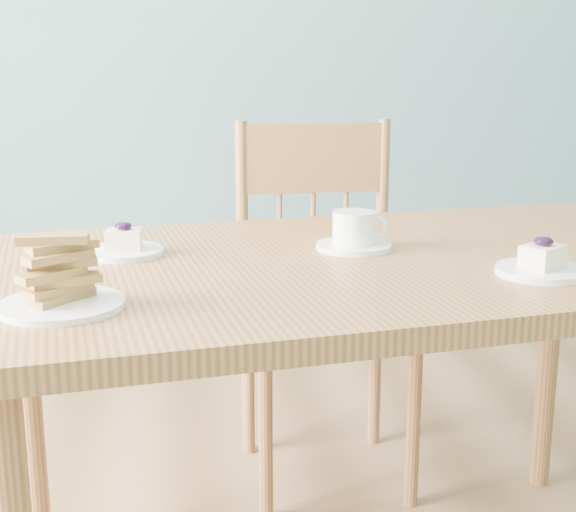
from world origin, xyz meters
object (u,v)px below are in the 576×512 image
Objects in this scene: dining_table at (371,295)px; biscotti_plate at (60,283)px; coffee_cup at (355,233)px; cheesecake_plate_far at (124,246)px; dining_chair at (323,301)px; cheesecake_plate_near at (542,265)px.

biscotti_plate is (-0.57, -0.26, 0.12)m from dining_table.
coffee_cup is at bearing 98.68° from dining_table.
dining_table is at bearing 24.82° from biscotti_plate.
coffee_cup reaches higher than dining_table.
dining_table is 10.16× the size of cheesecake_plate_far.
dining_chair reaches higher than coffee_cup.
dining_chair reaches higher than cheesecake_plate_far.
dining_chair is 6.15× the size of cheesecake_plate_near.
cheesecake_plate_near is 0.84m from biscotti_plate.
coffee_cup is at bearing 31.05° from biscotti_plate.
cheesecake_plate_far is at bearing -176.88° from coffee_cup.
cheesecake_plate_near is at bearing -19.75° from cheesecake_plate_far.
biscotti_plate reaches higher than cheesecake_plate_near.
dining_chair is at bearing 106.53° from cheesecake_plate_near.
cheesecake_plate_near is at bearing -35.72° from coffee_cup.
biscotti_plate reaches higher than cheesecake_plate_far.
dining_table is 10.27× the size of coffee_cup.
coffee_cup reaches higher than cheesecake_plate_far.
biscotti_plate is (-0.55, -0.33, 0.01)m from coffee_cup.
dining_chair is 6.47× the size of cheesecake_plate_far.
dining_table is 8.15× the size of biscotti_plate.
dining_chair is 6.54× the size of coffee_cup.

